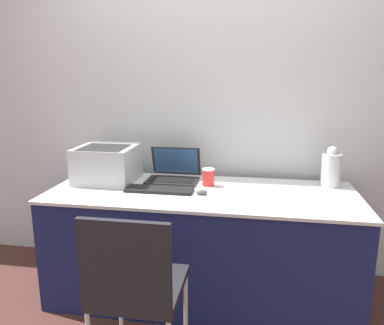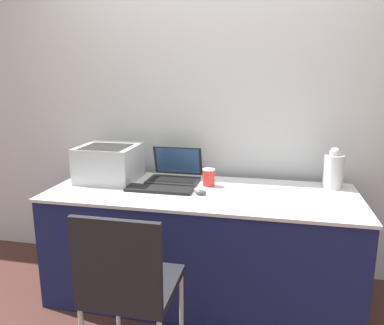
% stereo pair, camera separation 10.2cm
% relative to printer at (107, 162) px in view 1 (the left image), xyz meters
% --- Properties ---
extents(wall_back, '(8.00, 0.05, 2.60)m').
position_rel_printer_xyz_m(wall_back, '(0.70, 0.36, 0.41)').
color(wall_back, silver).
rests_on(wall_back, ground_plane).
extents(table, '(2.00, 0.77, 0.75)m').
position_rel_printer_xyz_m(table, '(0.70, -0.12, -0.51)').
color(table, '#191E51').
rests_on(table, ground_plane).
extents(printer, '(0.40, 0.40, 0.25)m').
position_rel_printer_xyz_m(printer, '(0.00, 0.00, 0.00)').
color(printer, '#B2B7BC').
rests_on(printer, table).
extents(laptop_left, '(0.36, 0.29, 0.23)m').
position_rel_printer_xyz_m(laptop_left, '(0.46, 0.09, -0.08)').
color(laptop_left, black).
rests_on(laptop_left, table).
extents(external_keyboard, '(0.44, 0.14, 0.02)m').
position_rel_printer_xyz_m(external_keyboard, '(0.42, -0.17, -0.13)').
color(external_keyboard, black).
rests_on(external_keyboard, table).
extents(coffee_cup, '(0.09, 0.09, 0.12)m').
position_rel_printer_xyz_m(coffee_cup, '(0.72, 0.01, -0.08)').
color(coffee_cup, red).
rests_on(coffee_cup, table).
extents(mouse, '(0.07, 0.04, 0.03)m').
position_rel_printer_xyz_m(mouse, '(0.71, -0.20, -0.12)').
color(mouse, '#4C4C51').
rests_on(mouse, table).
extents(metal_pitcher, '(0.13, 0.13, 0.28)m').
position_rel_printer_xyz_m(metal_pitcher, '(1.54, 0.14, -0.01)').
color(metal_pitcher, silver).
rests_on(metal_pitcher, table).
extents(chair, '(0.42, 0.44, 0.90)m').
position_rel_printer_xyz_m(chair, '(0.50, -0.92, -0.35)').
color(chair, black).
rests_on(chair, ground_plane).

